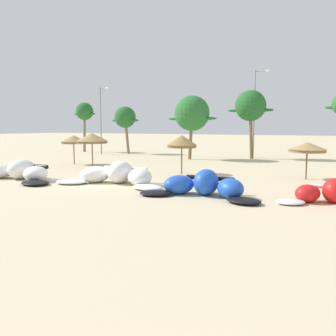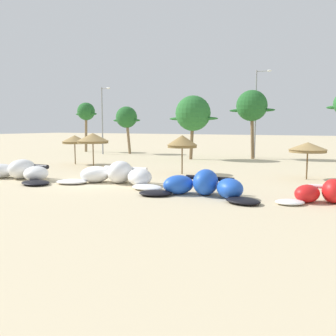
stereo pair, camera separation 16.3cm
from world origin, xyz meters
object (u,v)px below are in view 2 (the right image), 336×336
object	(u,v)px
beach_umbrella_middle	(93,138)
palm_left	(127,118)
beach_umbrella_near_palms	(182,141)
lamppost_west	(103,117)
kite_center	(203,186)
kite_right_of_center	(334,195)
kite_left_of_center	(117,175)
palm_center_left	(252,106)
beach_umbrella_near_van	(75,139)
palm_left_of_gap	(193,114)
beach_umbrella_outermost	(308,147)
kite_left	(17,172)
lamppost_west_center	(257,110)
palm_leftmost	(86,112)

from	to	relation	value
beach_umbrella_middle	palm_left	size ratio (longest dim) A/B	0.49
beach_umbrella_near_palms	lamppost_west	xyz separation A→B (m)	(-17.48, 13.01, 2.30)
beach_umbrella_near_palms	beach_umbrella_middle	bearing A→B (deg)	178.90
kite_center	kite_right_of_center	world-z (taller)	kite_center
beach_umbrella_near_palms	lamppost_west	distance (m)	21.91
kite_right_of_center	palm_left	world-z (taller)	palm_left
kite_left_of_center	palm_center_left	size ratio (longest dim) A/B	1.01
beach_umbrella_near_van	palm_center_left	bearing A→B (deg)	45.35
kite_right_of_center	palm_left	xyz separation A→B (m)	(-26.30, 21.76, 4.29)
kite_right_of_center	palm_center_left	size ratio (longest dim) A/B	0.72
beach_umbrella_middle	beach_umbrella_near_palms	size ratio (longest dim) A/B	1.02
kite_center	palm_left	xyz separation A→B (m)	(-20.12, 22.76, 4.21)
kite_left_of_center	palm_left_of_gap	bearing A→B (deg)	98.27
beach_umbrella_near_van	beach_umbrella_outermost	size ratio (longest dim) A/B	1.08
kite_center	beach_umbrella_middle	size ratio (longest dim) A/B	2.22
beach_umbrella_near_palms	kite_left	bearing A→B (deg)	-138.08
palm_center_left	lamppost_west_center	world-z (taller)	lamppost_west_center
beach_umbrella_middle	lamppost_west	bearing A→B (deg)	124.28
kite_left	beach_umbrella_outermost	distance (m)	19.98
kite_center	palm_leftmost	xyz separation A→B (m)	(-27.11, 23.02, 5.03)
palm_left	lamppost_west_center	world-z (taller)	lamppost_west_center
beach_umbrella_near_van	beach_umbrella_near_palms	bearing A→B (deg)	-7.85
palm_leftmost	palm_center_left	size ratio (longest dim) A/B	0.91
beach_umbrella_middle	lamppost_west_center	bearing A→B (deg)	58.91
kite_left	palm_left	bearing A→B (deg)	105.79
beach_umbrella_near_van	beach_umbrella_outermost	world-z (taller)	beach_umbrella_near_van
kite_right_of_center	palm_center_left	world-z (taller)	palm_center_left
kite_right_of_center	beach_umbrella_near_van	size ratio (longest dim) A/B	1.96
palm_left	lamppost_west	bearing A→B (deg)	-134.07
kite_right_of_center	palm_leftmost	size ratio (longest dim) A/B	0.79
beach_umbrella_middle	palm_left_of_gap	xyz separation A→B (m)	(4.54, 11.44, 2.40)
beach_umbrella_near_palms	lamppost_west_center	world-z (taller)	lamppost_west_center
beach_umbrella_near_van	kite_left	bearing A→B (deg)	-70.52
beach_umbrella_outermost	palm_center_left	world-z (taller)	palm_center_left
kite_left	palm_left	size ratio (longest dim) A/B	1.31
palm_center_left	palm_left_of_gap	bearing A→B (deg)	-146.04
kite_right_of_center	palm_leftmost	bearing A→B (deg)	146.52
kite_left_of_center	palm_leftmost	size ratio (longest dim) A/B	1.10
kite_left	lamppost_west	distance (m)	23.03
beach_umbrella_middle	lamppost_west	xyz separation A→B (m)	(-8.75, 12.84, 2.19)
kite_center	beach_umbrella_outermost	size ratio (longest dim) A/B	2.61
kite_left	beach_umbrella_near_van	xyz separation A→B (m)	(-3.38, 9.56, 1.85)
palm_center_left	lamppost_west	world-z (taller)	lamppost_west
kite_center	beach_umbrella_middle	distance (m)	15.69
kite_left	beach_umbrella_middle	distance (m)	8.32
beach_umbrella_near_van	beach_umbrella_near_palms	world-z (taller)	beach_umbrella_near_palms
kite_center	palm_leftmost	bearing A→B (deg)	139.67
beach_umbrella_near_palms	palm_leftmost	distance (m)	27.34
beach_umbrella_middle	kite_right_of_center	bearing A→B (deg)	-18.75
beach_umbrella_near_van	lamppost_west_center	world-z (taller)	lamppost_west_center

